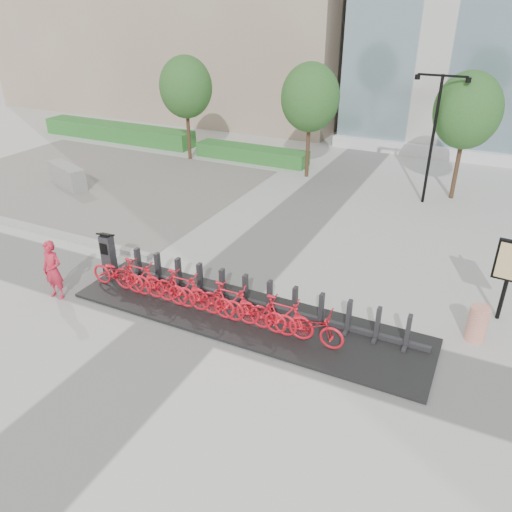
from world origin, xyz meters
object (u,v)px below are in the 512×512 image
at_px(kiosk, 108,253).
at_px(construction_barrel, 477,324).
at_px(map_sign, 511,265).
at_px(worker_red, 53,270).
at_px(jersey_barrier, 67,176).
at_px(bike_0, 118,273).

relative_size(kiosk, construction_barrel, 1.45).
height_order(construction_barrel, map_sign, map_sign).
bearing_deg(worker_red, jersey_barrier, 129.85).
bearing_deg(map_sign, construction_barrel, -104.41).
xyz_separation_m(kiosk, worker_red, (-0.49, -1.64, 0.13)).
height_order(kiosk, jersey_barrier, kiosk).
distance_m(worker_red, map_sign, 11.99).
xyz_separation_m(bike_0, worker_red, (-1.33, -1.05, 0.30)).
bearing_deg(map_sign, worker_red, -152.90).
bearing_deg(kiosk, map_sign, 9.28).
bearing_deg(map_sign, jersey_barrier, 176.99).
height_order(worker_red, construction_barrel, worker_red).
distance_m(bike_0, worker_red, 1.73).
bearing_deg(kiosk, construction_barrel, 3.16).
bearing_deg(map_sign, bike_0, -155.69).
bearing_deg(bike_0, worker_red, 128.24).
bearing_deg(jersey_barrier, kiosk, -16.59).
bearing_deg(bike_0, jersey_barrier, 52.71).
distance_m(construction_barrel, jersey_barrier, 17.84).
bearing_deg(kiosk, jersey_barrier, 137.79).
bearing_deg(worker_red, kiosk, 70.18).
xyz_separation_m(bike_0, kiosk, (-0.84, 0.59, 0.17)).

